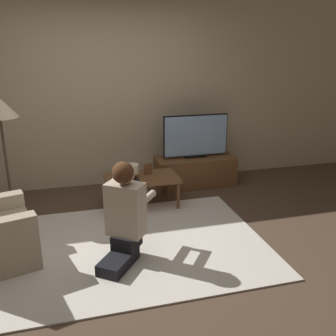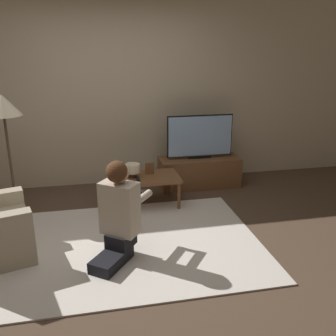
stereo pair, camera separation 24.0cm
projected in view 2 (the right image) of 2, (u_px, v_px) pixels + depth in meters
ground_plane at (125, 245)px, 3.82m from camera, size 10.00×10.00×0.00m
wall_back at (108, 94)px, 5.21m from camera, size 10.00×0.06×2.60m
rug at (125, 245)px, 3.82m from camera, size 2.75×1.94×0.02m
tv_stand at (199, 172)px, 5.39m from camera, size 1.13×0.45×0.42m
tv at (200, 136)px, 5.23m from camera, size 0.94×0.08×0.61m
coffee_table at (143, 180)px, 4.67m from camera, size 0.90×0.53×0.39m
floor_lamp at (4, 113)px, 4.19m from camera, size 0.41×0.41×1.43m
person_kneeling at (119, 211)px, 3.44m from camera, size 0.67×0.79×0.96m
picture_frame at (150, 169)px, 4.72m from camera, size 0.11×0.01×0.15m
table_lamp at (133, 169)px, 4.61m from camera, size 0.18×0.18×0.17m
remote at (138, 179)px, 4.54m from camera, size 0.04×0.15×0.02m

